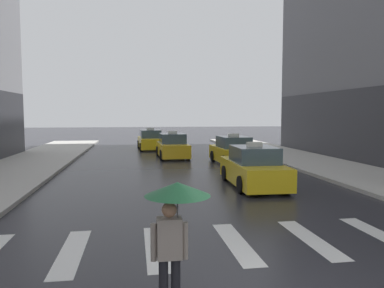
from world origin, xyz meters
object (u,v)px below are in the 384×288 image
object	(u,v)px
taxi_second	(233,152)
taxi_fourth	(150,141)
taxi_third	(172,147)
pedestrian_with_umbrella	(175,211)
taxi_lead	(253,168)

from	to	relation	value
taxi_second	taxi_fourth	distance (m)	10.74
taxi_third	taxi_fourth	xyz separation A→B (m)	(-1.23, 5.99, 0.00)
taxi_second	taxi_third	world-z (taller)	same
taxi_second	pedestrian_with_umbrella	bearing A→B (deg)	-108.20
pedestrian_with_umbrella	taxi_lead	bearing A→B (deg)	65.08
taxi_second	taxi_third	xyz separation A→B (m)	(-3.18, 3.80, 0.00)
taxi_second	taxi_fourth	size ratio (longest dim) A/B	0.99
taxi_second	taxi_third	size ratio (longest dim) A/B	1.00
taxi_second	taxi_third	bearing A→B (deg)	129.91
taxi_fourth	pedestrian_with_umbrella	world-z (taller)	pedestrian_with_umbrella
taxi_fourth	taxi_third	bearing A→B (deg)	-78.38
taxi_third	taxi_fourth	distance (m)	6.11
taxi_second	pedestrian_with_umbrella	size ratio (longest dim) A/B	2.37
taxi_second	taxi_fourth	xyz separation A→B (m)	(-4.41, 9.79, 0.00)
taxi_third	taxi_second	bearing A→B (deg)	-50.09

